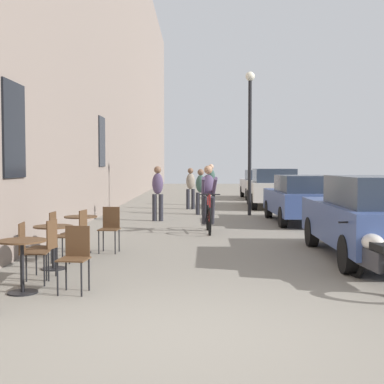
{
  "coord_description": "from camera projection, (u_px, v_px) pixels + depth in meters",
  "views": [
    {
      "loc": [
        0.06,
        -5.29,
        1.72
      ],
      "look_at": [
        -0.1,
        12.69,
        0.81
      ],
      "focal_mm": 49.38,
      "sensor_mm": 36.0,
      "label": 1
    }
  ],
  "objects": [
    {
      "name": "ground_plane",
      "position": [
        191.0,
        334.0,
        5.37
      ],
      "size": [
        88.0,
        88.0,
        0.0
      ],
      "primitive_type": "plane",
      "color": "gray"
    },
    {
      "name": "building_facade_left",
      "position": [
        99.0,
        20.0,
        19.03
      ],
      "size": [
        0.54,
        68.0,
        13.92
      ],
      "color": "gray",
      "rests_on": "ground_plane"
    },
    {
      "name": "cafe_table_near",
      "position": [
        22.0,
        255.0,
        7.05
      ],
      "size": [
        0.64,
        0.64,
        0.72
      ],
      "color": "black",
      "rests_on": "ground_plane"
    },
    {
      "name": "cafe_chair_near_toward_street",
      "position": [
        29.0,
        249.0,
        7.6
      ],
      "size": [
        0.41,
        0.41,
        0.89
      ],
      "color": "black",
      "rests_on": "ground_plane"
    },
    {
      "name": "cafe_chair_near_toward_wall",
      "position": [
        75.0,
        254.0,
        7.12
      ],
      "size": [
        0.42,
        0.42,
        0.89
      ],
      "color": "black",
      "rests_on": "ground_plane"
    },
    {
      "name": "cafe_table_mid",
      "position": [
        53.0,
        238.0,
        8.7
      ],
      "size": [
        0.64,
        0.64,
        0.72
      ],
      "color": "black",
      "rests_on": "ground_plane"
    },
    {
      "name": "cafe_chair_mid_toward_street",
      "position": [
        46.0,
        244.0,
        8.0
      ],
      "size": [
        0.44,
        0.44,
        0.89
      ],
      "color": "black",
      "rests_on": "ground_plane"
    },
    {
      "name": "cafe_chair_mid_toward_wall",
      "position": [
        59.0,
        233.0,
        9.33
      ],
      "size": [
        0.4,
        0.4,
        0.89
      ],
      "color": "black",
      "rests_on": "ground_plane"
    },
    {
      "name": "cafe_table_far",
      "position": [
        81.0,
        226.0,
        10.34
      ],
      "size": [
        0.64,
        0.64,
        0.72
      ],
      "color": "black",
      "rests_on": "ground_plane"
    },
    {
      "name": "cafe_chair_far_toward_street",
      "position": [
        110.0,
        226.0,
        10.41
      ],
      "size": [
        0.41,
        0.41,
        0.89
      ],
      "color": "black",
      "rests_on": "ground_plane"
    },
    {
      "name": "cafe_chair_far_toward_wall",
      "position": [
        78.0,
        230.0,
        9.76
      ],
      "size": [
        0.44,
        0.44,
        0.89
      ],
      "color": "black",
      "rests_on": "ground_plane"
    },
    {
      "name": "cyclist_on_bicycle",
      "position": [
        208.0,
        201.0,
        13.58
      ],
      "size": [
        0.52,
        1.76,
        1.74
      ],
      "color": "black",
      "rests_on": "ground_plane"
    },
    {
      "name": "pedestrian_near",
      "position": [
        158.0,
        190.0,
        16.23
      ],
      "size": [
        0.36,
        0.27,
        1.69
      ],
      "color": "#26262D",
      "rests_on": "ground_plane"
    },
    {
      "name": "pedestrian_mid",
      "position": [
        201.0,
        189.0,
        18.29
      ],
      "size": [
        0.36,
        0.27,
        1.59
      ],
      "color": "#26262D",
      "rests_on": "ground_plane"
    },
    {
      "name": "pedestrian_far",
      "position": [
        191.0,
        186.0,
        20.63
      ],
      "size": [
        0.35,
        0.26,
        1.62
      ],
      "color": "#26262D",
      "rests_on": "ground_plane"
    },
    {
      "name": "pedestrian_furthest",
      "position": [
        211.0,
        182.0,
        22.65
      ],
      "size": [
        0.35,
        0.25,
        1.77
      ],
      "color": "#26262D",
      "rests_on": "ground_plane"
    },
    {
      "name": "street_lamp",
      "position": [
        250.0,
        125.0,
        18.0
      ],
      "size": [
        0.32,
        0.32,
        4.9
      ],
      "color": "black",
      "rests_on": "ground_plane"
    },
    {
      "name": "parked_car_nearest",
      "position": [
        374.0,
        216.0,
        9.57
      ],
      "size": [
        1.88,
        4.33,
        1.53
      ],
      "color": "#384C84",
      "rests_on": "ground_plane"
    },
    {
      "name": "parked_car_second",
      "position": [
        301.0,
        198.0,
        15.72
      ],
      "size": [
        1.74,
        4.03,
        1.43
      ],
      "color": "#384C84",
      "rests_on": "ground_plane"
    },
    {
      "name": "parked_car_third",
      "position": [
        272.0,
        187.0,
        21.59
      ],
      "size": [
        2.01,
        4.51,
        1.58
      ],
      "color": "beige",
      "rests_on": "ground_plane"
    },
    {
      "name": "parked_car_fourth",
      "position": [
        260.0,
        184.0,
        27.14
      ],
      "size": [
        1.79,
        4.18,
        1.48
      ],
      "color": "#B7B7BC",
      "rests_on": "ground_plane"
    },
    {
      "name": "parked_motorcycle",
      "position": [
        376.0,
        259.0,
        7.41
      ],
      "size": [
        0.62,
        2.15,
        0.92
      ],
      "color": "black",
      "rests_on": "ground_plane"
    }
  ]
}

